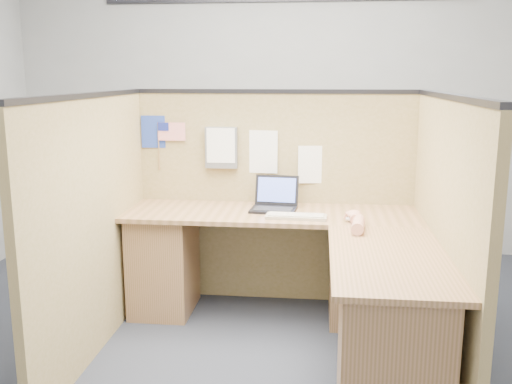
# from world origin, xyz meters

# --- Properties ---
(floor) EXTENTS (5.00, 5.00, 0.00)m
(floor) POSITION_xyz_m (0.00, 0.00, 0.00)
(floor) COLOR #1F232C
(floor) RESTS_ON ground
(wall_back) EXTENTS (5.00, 0.00, 5.00)m
(wall_back) POSITION_xyz_m (0.00, 2.25, 1.40)
(wall_back) COLOR gray
(wall_back) RESTS_ON floor
(wall_front) EXTENTS (5.00, 0.00, 5.00)m
(wall_front) POSITION_xyz_m (0.00, -2.25, 1.40)
(wall_front) COLOR gray
(wall_front) RESTS_ON floor
(cubicle_partitions) EXTENTS (2.06, 1.83, 1.53)m
(cubicle_partitions) POSITION_xyz_m (0.00, 0.43, 0.77)
(cubicle_partitions) COLOR olive
(cubicle_partitions) RESTS_ON floor
(l_desk) EXTENTS (1.95, 1.75, 0.73)m
(l_desk) POSITION_xyz_m (0.18, 0.29, 0.39)
(l_desk) COLOR brown
(l_desk) RESTS_ON floor
(laptop) EXTENTS (0.32, 0.31, 0.22)m
(laptop) POSITION_xyz_m (0.01, 0.76, 0.78)
(laptop) COLOR black
(laptop) RESTS_ON l_desk
(keyboard) EXTENTS (0.39, 0.15, 0.03)m
(keyboard) POSITION_xyz_m (0.17, 0.52, 0.74)
(keyboard) COLOR gray
(keyboard) RESTS_ON l_desk
(mouse) EXTENTS (0.12, 0.09, 0.05)m
(mouse) POSITION_xyz_m (0.53, 0.48, 0.75)
(mouse) COLOR silver
(mouse) RESTS_ON l_desk
(hand_forearm) EXTENTS (0.11, 0.39, 0.08)m
(hand_forearm) POSITION_xyz_m (0.54, 0.34, 0.77)
(hand_forearm) COLOR tan
(hand_forearm) RESTS_ON l_desk
(blue_poster) EXTENTS (0.17, 0.01, 0.23)m
(blue_poster) POSITION_xyz_m (-0.88, 0.97, 1.23)
(blue_poster) COLOR navy
(blue_poster) RESTS_ON cubicle_partitions
(american_flag) EXTENTS (0.20, 0.01, 0.35)m
(american_flag) POSITION_xyz_m (-0.76, 0.96, 1.22)
(american_flag) COLOR olive
(american_flag) RESTS_ON cubicle_partitions
(file_holder) EXTENTS (0.23, 0.05, 0.29)m
(file_holder) POSITION_xyz_m (-0.38, 0.94, 1.12)
(file_holder) COLOR slate
(file_holder) RESTS_ON cubicle_partitions
(paper_left) EXTENTS (0.24, 0.03, 0.30)m
(paper_left) POSITION_xyz_m (-0.10, 0.97, 1.09)
(paper_left) COLOR white
(paper_left) RESTS_ON cubicle_partitions
(paper_right) EXTENTS (0.21, 0.03, 0.27)m
(paper_right) POSITION_xyz_m (0.27, 0.97, 1.01)
(paper_right) COLOR white
(paper_right) RESTS_ON cubicle_partitions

